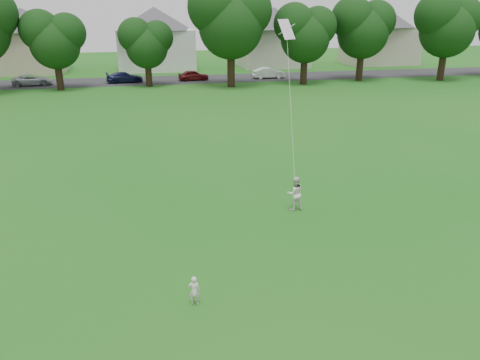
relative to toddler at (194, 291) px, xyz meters
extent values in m
plane|color=#155E17|center=(1.18, 1.53, -0.45)|extent=(160.00, 160.00, 0.00)
cube|color=#2D2D30|center=(1.18, 43.53, -0.45)|extent=(90.00, 7.00, 0.01)
imported|color=silver|center=(0.00, 0.00, 0.00)|extent=(0.36, 0.27, 0.90)
imported|color=white|center=(4.78, 5.72, 0.26)|extent=(0.73, 0.59, 1.43)
plane|color=silver|center=(4.66, 7.20, 6.59)|extent=(0.92, 0.81, 0.74)
cylinder|color=white|center=(4.72, 6.46, 3.58)|extent=(0.01, 0.01, 6.19)
cylinder|color=black|center=(-9.02, 38.94, 1.05)|extent=(0.70, 0.70, 3.00)
cylinder|color=black|center=(-0.22, 39.38, 0.89)|extent=(0.67, 0.67, 2.69)
cylinder|color=black|center=(8.17, 37.38, 1.59)|extent=(0.79, 0.79, 4.08)
cylinder|color=black|center=(16.17, 37.58, 1.17)|extent=(0.72, 0.72, 3.24)
cylinder|color=black|center=(23.19, 38.73, 1.30)|extent=(0.74, 0.74, 3.50)
cylinder|color=black|center=(32.33, 37.00, 1.39)|extent=(0.75, 0.75, 3.67)
imported|color=#9EA0AC|center=(-12.36, 42.53, 0.12)|extent=(4.25, 2.34, 1.13)
imported|color=#111536|center=(-2.81, 42.53, 0.13)|extent=(4.14, 2.14, 1.15)
imported|color=#541012|center=(4.81, 42.53, 0.14)|extent=(3.51, 1.64, 1.16)
imported|color=white|center=(13.62, 42.53, 0.17)|extent=(3.75, 1.33, 1.23)
cube|color=#C1B091|center=(-14.82, 53.53, 2.06)|extent=(8.84, 6.96, 5.02)
pyramid|color=#48454A|center=(-14.82, 53.53, 7.33)|extent=(12.75, 12.75, 2.76)
cube|color=silver|center=(1.18, 53.53, 2.10)|extent=(9.73, 7.36, 5.10)
pyramid|color=#48454A|center=(1.18, 53.53, 7.45)|extent=(14.03, 14.03, 2.81)
cube|color=#B9B5A6|center=(17.18, 53.53, 2.08)|extent=(9.10, 6.80, 5.07)
pyramid|color=#48454A|center=(17.18, 53.53, 7.40)|extent=(13.12, 13.12, 2.79)
cube|color=beige|center=(33.18, 53.53, 2.13)|extent=(9.83, 6.60, 5.17)
pyramid|color=#48454A|center=(33.18, 53.53, 7.56)|extent=(14.18, 14.18, 2.84)
camera|label=1|loc=(-1.03, -11.13, 7.40)|focal=35.00mm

